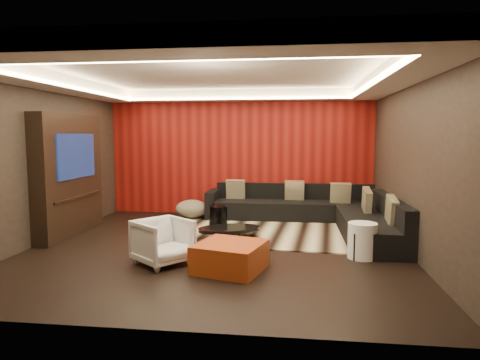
# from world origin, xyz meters

# --- Properties ---
(floor) EXTENTS (6.00, 6.00, 0.02)m
(floor) POSITION_xyz_m (0.00, 0.00, -0.01)
(floor) COLOR black
(floor) RESTS_ON ground
(ceiling) EXTENTS (6.00, 6.00, 0.02)m
(ceiling) POSITION_xyz_m (0.00, 0.00, 2.81)
(ceiling) COLOR silver
(ceiling) RESTS_ON ground
(wall_back) EXTENTS (6.00, 0.02, 2.80)m
(wall_back) POSITION_xyz_m (0.00, 3.01, 1.40)
(wall_back) COLOR black
(wall_back) RESTS_ON ground
(wall_left) EXTENTS (0.02, 6.00, 2.80)m
(wall_left) POSITION_xyz_m (-3.01, 0.00, 1.40)
(wall_left) COLOR black
(wall_left) RESTS_ON ground
(wall_right) EXTENTS (0.02, 6.00, 2.80)m
(wall_right) POSITION_xyz_m (3.01, 0.00, 1.40)
(wall_right) COLOR black
(wall_right) RESTS_ON ground
(red_feature_wall) EXTENTS (5.98, 0.05, 2.78)m
(red_feature_wall) POSITION_xyz_m (0.00, 2.97, 1.40)
(red_feature_wall) COLOR #6B0C0A
(red_feature_wall) RESTS_ON ground
(soffit_back) EXTENTS (6.00, 0.60, 0.22)m
(soffit_back) POSITION_xyz_m (0.00, 2.70, 2.69)
(soffit_back) COLOR silver
(soffit_back) RESTS_ON ground
(soffit_front) EXTENTS (6.00, 0.60, 0.22)m
(soffit_front) POSITION_xyz_m (0.00, -2.70, 2.69)
(soffit_front) COLOR silver
(soffit_front) RESTS_ON ground
(soffit_left) EXTENTS (0.60, 4.80, 0.22)m
(soffit_left) POSITION_xyz_m (-2.70, 0.00, 2.69)
(soffit_left) COLOR silver
(soffit_left) RESTS_ON ground
(soffit_right) EXTENTS (0.60, 4.80, 0.22)m
(soffit_right) POSITION_xyz_m (2.70, 0.00, 2.69)
(soffit_right) COLOR silver
(soffit_right) RESTS_ON ground
(cove_back) EXTENTS (4.80, 0.08, 0.04)m
(cove_back) POSITION_xyz_m (0.00, 2.36, 2.60)
(cove_back) COLOR #FFD899
(cove_back) RESTS_ON ground
(cove_front) EXTENTS (4.80, 0.08, 0.04)m
(cove_front) POSITION_xyz_m (0.00, -2.36, 2.60)
(cove_front) COLOR #FFD899
(cove_front) RESTS_ON ground
(cove_left) EXTENTS (0.08, 4.80, 0.04)m
(cove_left) POSITION_xyz_m (-2.36, 0.00, 2.60)
(cove_left) COLOR #FFD899
(cove_left) RESTS_ON ground
(cove_right) EXTENTS (0.08, 4.80, 0.04)m
(cove_right) POSITION_xyz_m (2.36, 0.00, 2.60)
(cove_right) COLOR #FFD899
(cove_right) RESTS_ON ground
(tv_surround) EXTENTS (0.30, 2.00, 2.20)m
(tv_surround) POSITION_xyz_m (-2.85, 0.60, 1.10)
(tv_surround) COLOR black
(tv_surround) RESTS_ON ground
(tv_screen) EXTENTS (0.04, 1.30, 0.80)m
(tv_screen) POSITION_xyz_m (-2.69, 0.60, 1.45)
(tv_screen) COLOR black
(tv_screen) RESTS_ON ground
(tv_shelf) EXTENTS (0.04, 1.60, 0.04)m
(tv_shelf) POSITION_xyz_m (-2.69, 0.60, 0.70)
(tv_shelf) COLOR black
(tv_shelf) RESTS_ON ground
(rug) EXTENTS (4.24, 3.33, 0.02)m
(rug) POSITION_xyz_m (0.77, 1.43, 0.01)
(rug) COLOR beige
(rug) RESTS_ON floor
(coffee_table) EXTENTS (1.45, 1.45, 0.19)m
(coffee_table) POSITION_xyz_m (0.11, 0.61, 0.11)
(coffee_table) COLOR black
(coffee_table) RESTS_ON rug
(drum_stool) EXTENTS (0.46, 0.46, 0.42)m
(drum_stool) POSITION_xyz_m (-0.23, 1.42, 0.23)
(drum_stool) COLOR black
(drum_stool) RESTS_ON rug
(striped_pouf) EXTENTS (0.81, 0.81, 0.39)m
(striped_pouf) POSITION_xyz_m (-0.98, 2.34, 0.22)
(striped_pouf) COLOR beige
(striped_pouf) RESTS_ON rug
(white_side_table) EXTENTS (0.54, 0.54, 0.53)m
(white_side_table) POSITION_xyz_m (2.25, -0.33, 0.27)
(white_side_table) COLOR white
(white_side_table) RESTS_ON floor
(orange_ottoman) EXTENTS (1.04, 1.04, 0.38)m
(orange_ottoman) POSITION_xyz_m (0.38, -1.14, 0.19)
(orange_ottoman) COLOR #A54415
(orange_ottoman) RESTS_ON floor
(armchair) EXTENTS (0.99, 0.98, 0.65)m
(armchair) POSITION_xyz_m (-0.61, -0.97, 0.32)
(armchair) COLOR silver
(armchair) RESTS_ON floor
(sectional_sofa) EXTENTS (3.65, 3.50, 0.75)m
(sectional_sofa) POSITION_xyz_m (1.73, 1.86, 0.26)
(sectional_sofa) COLOR black
(sectional_sofa) RESTS_ON floor
(throw_pillows) EXTENTS (3.12, 2.74, 0.50)m
(throw_pillows) POSITION_xyz_m (1.76, 1.87, 0.62)
(throw_pillows) COLOR beige
(throw_pillows) RESTS_ON sectional_sofa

